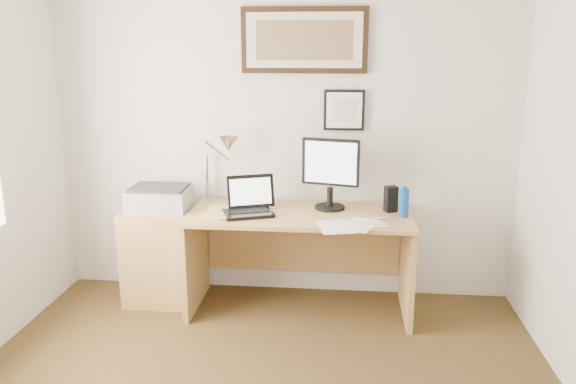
# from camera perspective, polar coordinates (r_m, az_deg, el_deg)

# --- Properties ---
(wall_back) EXTENTS (3.50, 0.02, 2.50)m
(wall_back) POSITION_cam_1_polar(r_m,az_deg,el_deg) (4.29, -0.40, 5.76)
(wall_back) COLOR silver
(wall_back) RESTS_ON ground
(side_cabinet) EXTENTS (0.50, 0.40, 0.73)m
(side_cabinet) POSITION_cam_1_polar(r_m,az_deg,el_deg) (4.40, -12.90, -6.32)
(side_cabinet) COLOR #AA8147
(side_cabinet) RESTS_ON floor
(water_bottle) EXTENTS (0.07, 0.07, 0.20)m
(water_bottle) POSITION_cam_1_polar(r_m,az_deg,el_deg) (3.99, 11.70, -1.12)
(water_bottle) COLOR #0B4795
(water_bottle) RESTS_ON desk
(bottle_cap) EXTENTS (0.04, 0.04, 0.02)m
(bottle_cap) POSITION_cam_1_polar(r_m,az_deg,el_deg) (3.96, 11.78, 0.39)
(bottle_cap) COLOR #0B4795
(bottle_cap) RESTS_ON water_bottle
(speaker) EXTENTS (0.10, 0.10, 0.19)m
(speaker) POSITION_cam_1_polar(r_m,az_deg,el_deg) (4.10, 10.41, -0.70)
(speaker) COLOR black
(speaker) RESTS_ON desk
(paper_sheet_a) EXTENTS (0.28, 0.35, 0.00)m
(paper_sheet_a) POSITION_cam_1_polar(r_m,az_deg,el_deg) (3.72, 4.81, -3.53)
(paper_sheet_a) COLOR white
(paper_sheet_a) RESTS_ON desk
(paper_sheet_b) EXTENTS (0.32, 0.37, 0.00)m
(paper_sheet_b) POSITION_cam_1_polar(r_m,az_deg,el_deg) (3.78, 7.27, -3.31)
(paper_sheet_b) COLOR white
(paper_sheet_b) RESTS_ON desk
(sticky_pad) EXTENTS (0.09, 0.09, 0.01)m
(sticky_pad) POSITION_cam_1_polar(r_m,az_deg,el_deg) (3.77, 9.37, -3.37)
(sticky_pad) COLOR #DCCA68
(sticky_pad) RESTS_ON desk
(marker_pen) EXTENTS (0.14, 0.06, 0.02)m
(marker_pen) POSITION_cam_1_polar(r_m,az_deg,el_deg) (3.90, 9.08, -2.71)
(marker_pen) COLOR white
(marker_pen) RESTS_ON desk
(book) EXTENTS (0.24, 0.32, 0.02)m
(book) POSITION_cam_1_polar(r_m,az_deg,el_deg) (4.06, -8.33, -1.96)
(book) COLOR #CEB961
(book) RESTS_ON desk
(desk) EXTENTS (1.60, 0.70, 0.75)m
(desk) POSITION_cam_1_polar(r_m,az_deg,el_deg) (4.18, 1.27, -4.89)
(desk) COLOR #AA8147
(desk) RESTS_ON floor
(laptop) EXTENTS (0.40, 0.40, 0.26)m
(laptop) POSITION_cam_1_polar(r_m,az_deg,el_deg) (4.01, -3.97, -1.36)
(laptop) COLOR black
(laptop) RESTS_ON desk
(lcd_monitor) EXTENTS (0.42, 0.22, 0.52)m
(lcd_monitor) POSITION_cam_1_polar(r_m,az_deg,el_deg) (4.06, 4.33, 2.22)
(lcd_monitor) COLOR black
(lcd_monitor) RESTS_ON desk
(printer) EXTENTS (0.44, 0.34, 0.18)m
(printer) POSITION_cam_1_polar(r_m,az_deg,el_deg) (4.26, -12.90, -0.62)
(printer) COLOR #A1A1A4
(printer) RESTS_ON side_cabinet
(desk_lamp) EXTENTS (0.29, 0.27, 0.53)m
(desk_lamp) POSITION_cam_1_polar(r_m,az_deg,el_deg) (4.18, -6.27, 4.57)
(desk_lamp) COLOR silver
(desk_lamp) RESTS_ON desk
(picture_large) EXTENTS (0.92, 0.04, 0.47)m
(picture_large) POSITION_cam_1_polar(r_m,az_deg,el_deg) (4.20, 1.65, 15.16)
(picture_large) COLOR black
(picture_large) RESTS_ON wall_back
(picture_small) EXTENTS (0.30, 0.03, 0.30)m
(picture_small) POSITION_cam_1_polar(r_m,az_deg,el_deg) (4.21, 5.72, 8.28)
(picture_small) COLOR black
(picture_small) RESTS_ON wall_back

